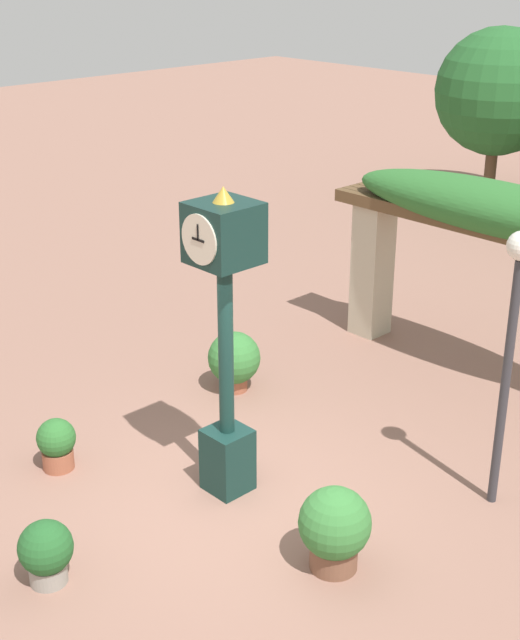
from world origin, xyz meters
TOP-DOWN VIEW (x-y plane):
  - ground_plane at (0.00, 0.00)m, footprint 60.00×60.00m
  - pedestal_clock at (-0.29, 0.19)m, footprint 0.63×0.68m
  - pergola at (0.00, 4.76)m, footprint 5.20×1.09m
  - potted_plant_near_left at (-1.98, -0.98)m, footprint 0.46×0.46m
  - potted_plant_near_right at (-2.05, 1.87)m, footprint 0.73×0.73m
  - potted_plant_far_left at (1.47, 0.03)m, footprint 0.72×0.72m
  - potted_plant_far_right at (-0.28, -2.14)m, footprint 0.54×0.54m
  - lamp_post at (1.90, 2.16)m, footprint 0.30×0.30m

SIDE VIEW (x-z plane):
  - ground_plane at x=0.00m, z-range 0.00..0.00m
  - potted_plant_near_left at x=-1.98m, z-range 0.02..0.66m
  - potted_plant_far_right at x=-0.28m, z-range 0.02..0.69m
  - potted_plant_near_right at x=-2.05m, z-range 0.04..0.89m
  - potted_plant_far_left at x=1.47m, z-range 0.03..0.91m
  - pedestal_clock at x=-0.29m, z-range 0.27..3.78m
  - pergola at x=0.00m, z-range 0.75..3.56m
  - lamp_post at x=1.90m, z-range 0.63..3.75m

